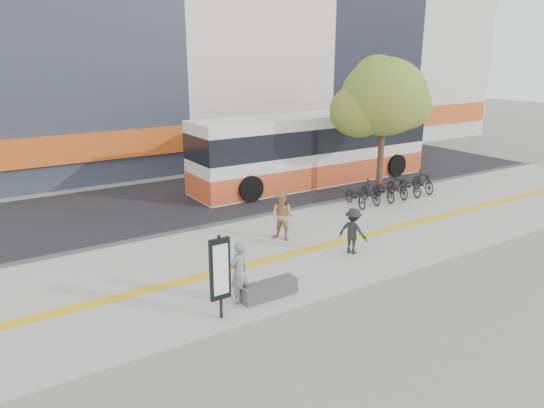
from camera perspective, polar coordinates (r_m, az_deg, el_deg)
ground at (r=16.27m, az=5.15°, el=-6.77°), size 120.00×120.00×0.00m
sidewalk at (r=17.36m, az=2.11°, el=-5.02°), size 40.00×7.00×0.08m
tactile_strip at (r=16.97m, az=3.08°, el=-5.40°), size 40.00×0.45×0.01m
street at (r=23.58m, az=-8.37°, el=0.64°), size 40.00×8.00×0.06m
curb at (r=20.14m, az=-3.60°, el=-1.86°), size 40.00×0.25×0.14m
bench at (r=13.88m, az=-0.35°, el=-9.60°), size 1.60×0.45×0.45m
signboard at (r=12.47m, az=-5.86°, el=-7.44°), size 0.55×0.10×2.20m
street_tree at (r=23.41m, az=12.25°, el=11.51°), size 4.40×3.80×6.31m
bus at (r=25.95m, az=4.70°, el=5.99°), size 13.01×3.09×3.46m
bicycle_row at (r=23.54m, az=13.18°, el=1.70°), size 5.17×1.85×1.02m
seated_woman at (r=13.40m, az=-3.75°, el=-7.66°), size 0.71×0.56×1.71m
pedestrian_tan at (r=17.76m, az=1.16°, el=-1.41°), size 0.97×1.05×1.73m
pedestrian_dark at (r=16.82m, az=9.08°, el=-3.02°), size 0.89×1.13×1.54m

